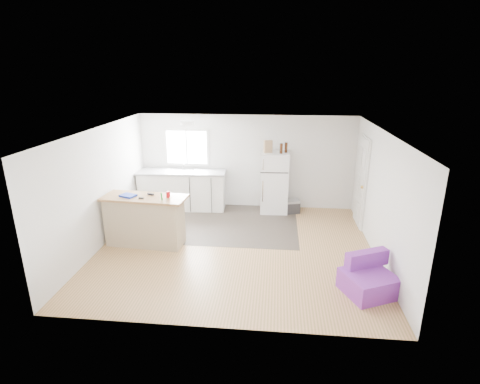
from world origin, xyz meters
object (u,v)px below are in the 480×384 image
at_px(mop, 161,237).
at_px(cardboard_box, 268,147).
at_px(bottle_right, 286,148).
at_px(cooler, 291,206).
at_px(peninsula, 145,220).
at_px(kitchen_cabinets, 182,189).
at_px(purple_seat, 368,279).
at_px(bottle_left, 281,148).
at_px(blue_tray, 128,196).
at_px(refrigerator, 274,182).
at_px(cleaner_jug, 176,243).
at_px(red_cup, 168,194).

xyz_separation_m(mop, cardboard_box, (2.07, 2.26, 1.45)).
bearing_deg(cardboard_box, bottle_right, 4.64).
distance_m(cooler, bottle_right, 1.50).
bearing_deg(cardboard_box, peninsula, -138.97).
distance_m(kitchen_cabinets, purple_seat, 5.29).
relative_size(purple_seat, mop, 0.81).
height_order(mop, cardboard_box, cardboard_box).
distance_m(cooler, bottle_left, 1.52).
relative_size(purple_seat, cardboard_box, 3.29).
xyz_separation_m(purple_seat, mop, (-3.84, 1.22, 0.01)).
bearing_deg(blue_tray, mop, -10.56).
bearing_deg(peninsula, cardboard_box, 45.40).
xyz_separation_m(refrigerator, bottle_left, (0.15, -0.11, 0.89)).
distance_m(refrigerator, cleaner_jug, 3.09).
height_order(blue_tray, cardboard_box, cardboard_box).
bearing_deg(peninsula, cleaner_jug, -9.06).
xyz_separation_m(refrigerator, purple_seat, (1.59, -3.52, -0.54)).
bearing_deg(bottle_left, cooler, 8.25).
bearing_deg(purple_seat, cooler, 83.78).
distance_m(purple_seat, cleaner_jug, 3.73).
bearing_deg(cleaner_jug, red_cup, 112.41).
bearing_deg(bottle_right, blue_tray, -145.59).
xyz_separation_m(blue_tray, bottle_right, (3.18, 2.18, 0.60)).
height_order(red_cup, bottle_left, bottle_left).
height_order(kitchen_cabinets, cleaner_jug, kitchen_cabinets).
distance_m(peninsula, refrigerator, 3.39).
height_order(refrigerator, mop, refrigerator).
bearing_deg(kitchen_cabinets, cardboard_box, -3.77).
relative_size(cleaner_jug, bottle_left, 1.17).
distance_m(red_cup, bottle_right, 3.24).
bearing_deg(mop, peninsula, 155.20).
bearing_deg(refrigerator, cooler, -11.66).
relative_size(kitchen_cabinets, red_cup, 18.98).
height_order(peninsula, blue_tray, blue_tray).
bearing_deg(refrigerator, bottle_right, -2.00).
height_order(cleaner_jug, blue_tray, blue_tray).
relative_size(purple_seat, cleaner_jug, 3.38).
relative_size(cardboard_box, bottle_left, 1.20).
height_order(kitchen_cabinets, blue_tray, kitchen_cabinets).
distance_m(mop, cardboard_box, 3.40).
bearing_deg(red_cup, peninsula, -178.95).
relative_size(cooler, cardboard_box, 1.68).
distance_m(cleaner_jug, blue_tray, 1.35).
bearing_deg(red_cup, purple_seat, -20.48).
distance_m(cleaner_jug, mop, 0.32).
bearing_deg(peninsula, bottle_right, 41.24).
distance_m(blue_tray, bottle_left, 3.74).
relative_size(refrigerator, cardboard_box, 5.12).
distance_m(red_cup, bottle_left, 3.07).
height_order(cleaner_jug, cardboard_box, cardboard_box).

